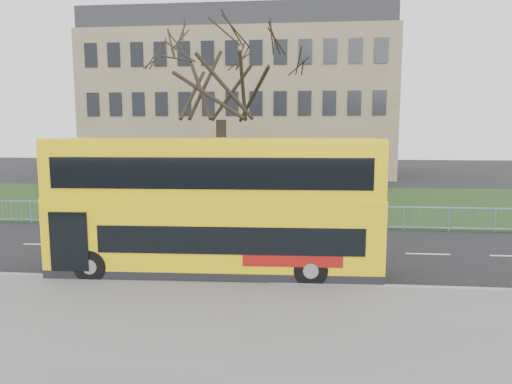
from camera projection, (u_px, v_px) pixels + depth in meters
The scene contains 8 objects.
ground at pixel (261, 270), 14.95m from camera, with size 120.00×120.00×0.00m, color black.
pavement at pixel (229, 378), 8.29m from camera, with size 80.00×10.50×0.12m, color slate.
kerb at pixel (256, 283), 13.42m from camera, with size 80.00×0.20×0.14m, color gray.
grass_verge at pixel (280, 202), 29.06m from camera, with size 80.00×15.40×0.08m, color #1B3412.
guard_railing at pixel (273, 216), 21.39m from camera, with size 40.00×0.12×1.10m, color #688DB9, non-canonical shape.
bare_tree at pixel (221, 102), 24.30m from camera, with size 8.40×8.40×11.99m, color black, non-canonical shape.
civic_building at pixel (242, 108), 49.03m from camera, with size 30.00×15.00×14.00m, color #7C6A4E.
yellow_bus at pixel (215, 203), 14.28m from camera, with size 10.20×2.76×4.24m.
Camera 1 is at (1.24, -14.43, 4.51)m, focal length 32.00 mm.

